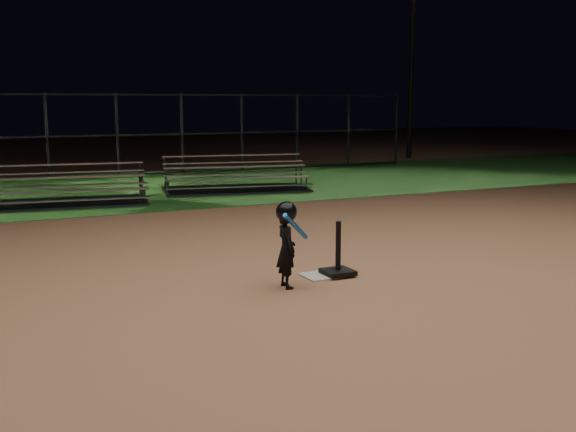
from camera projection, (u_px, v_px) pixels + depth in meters
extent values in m
plane|color=#AB724D|center=(321.00, 277.00, 8.82)|extent=(80.00, 80.00, 0.00)
cube|color=#1E5019|center=(142.00, 188.00, 17.73)|extent=(60.00, 8.00, 0.01)
cube|color=beige|center=(321.00, 276.00, 8.82)|extent=(0.45, 0.45, 0.02)
cube|color=black|center=(338.00, 272.00, 8.84)|extent=(0.38, 0.38, 0.06)
cylinder|color=black|center=(338.00, 246.00, 8.78)|extent=(0.07, 0.07, 0.64)
imported|color=black|center=(286.00, 249.00, 8.23)|extent=(0.24, 0.36, 0.96)
sphere|color=black|center=(286.00, 212.00, 8.15)|extent=(0.26, 0.26, 0.26)
cylinder|color=blue|center=(295.00, 226.00, 8.07)|extent=(0.47, 0.34, 0.39)
cylinder|color=black|center=(303.00, 234.00, 8.26)|extent=(0.17, 0.13, 0.14)
cube|color=#B5B6BA|center=(63.00, 191.00, 14.43)|extent=(3.55, 0.67, 0.04)
cube|color=#B5B6BA|center=(64.00, 200.00, 14.22)|extent=(3.55, 0.67, 0.03)
cube|color=#B5B6BA|center=(63.00, 177.00, 14.85)|extent=(3.55, 0.67, 0.04)
cube|color=#B5B6BA|center=(63.00, 186.00, 14.64)|extent=(3.55, 0.67, 0.03)
cube|color=#B5B6BA|center=(62.00, 164.00, 15.26)|extent=(3.55, 0.67, 0.04)
cube|color=#B5B6BA|center=(63.00, 172.00, 15.06)|extent=(3.55, 0.67, 0.03)
cube|color=#38383D|center=(64.00, 203.00, 14.94)|extent=(3.75, 2.18, 0.05)
cube|color=#B3B3B8|center=(239.00, 179.00, 16.73)|extent=(3.60, 0.89, 0.04)
cube|color=#B3B3B8|center=(241.00, 186.00, 16.51)|extent=(3.60, 0.89, 0.03)
cube|color=#B3B3B8|center=(235.00, 167.00, 17.16)|extent=(3.60, 0.89, 0.04)
cube|color=#B3B3B8|center=(237.00, 174.00, 16.95)|extent=(3.60, 0.89, 0.03)
cube|color=#B3B3B8|center=(232.00, 155.00, 17.59)|extent=(3.60, 0.89, 0.04)
cube|color=#B3B3B8|center=(234.00, 162.00, 17.38)|extent=(3.60, 0.89, 0.03)
cube|color=#38383D|center=(236.00, 190.00, 17.26)|extent=(3.89, 2.41, 0.05)
cube|color=#38383D|center=(119.00, 175.00, 20.40)|extent=(20.00, 0.05, 0.05)
cube|color=#38383D|center=(117.00, 135.00, 20.20)|extent=(20.00, 0.05, 0.05)
cube|color=#38383D|center=(116.00, 95.00, 20.00)|extent=(20.00, 0.05, 0.05)
cylinder|color=#38383D|center=(117.00, 135.00, 20.20)|extent=(0.08, 0.08, 2.50)
cylinder|color=#38383D|center=(270.00, 132.00, 22.30)|extent=(0.08, 0.08, 2.50)
cylinder|color=#38383D|center=(396.00, 129.00, 24.40)|extent=(0.08, 0.08, 2.50)
cylinder|color=#2D2D30|center=(412.00, 56.00, 26.56)|extent=(0.20, 0.20, 8.00)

